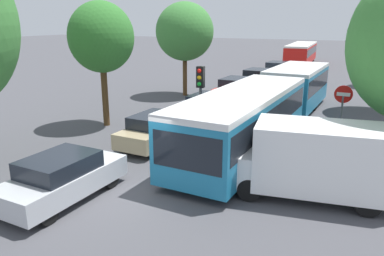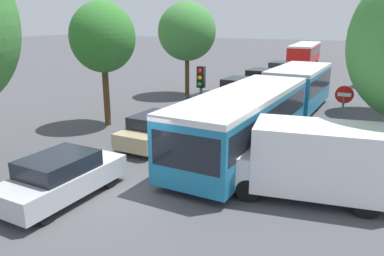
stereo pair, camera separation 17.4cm
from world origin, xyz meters
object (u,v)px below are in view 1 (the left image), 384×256
at_px(articulated_bus, 271,101).
at_px(queued_car_silver, 62,177).
at_px(tree_left_far, 185,32).
at_px(white_van, 316,159).
at_px(traffic_light, 200,88).
at_px(tree_left_mid, 101,39).
at_px(queued_car_white, 277,70).
at_px(queued_car_tan, 156,129).
at_px(city_bus_rear, 301,52).
at_px(no_entry_sign, 342,109).
at_px(queued_car_red, 236,89).
at_px(queued_car_black, 257,78).
at_px(queued_car_blue, 208,107).

height_order(articulated_bus, queued_car_silver, articulated_bus).
bearing_deg(articulated_bus, tree_left_far, -126.42).
xyz_separation_m(white_van, traffic_light, (-5.34, 3.28, 1.26)).
bearing_deg(tree_left_mid, queued_car_white, 78.53).
relative_size(traffic_light, tree_left_far, 0.52).
xyz_separation_m(queued_car_tan, tree_left_mid, (-4.07, 1.76, 3.66)).
xyz_separation_m(city_bus_rear, no_entry_sign, (7.22, -32.53, 0.44)).
xyz_separation_m(queued_car_tan, traffic_light, (1.61, 1.09, 1.79)).
bearing_deg(no_entry_sign, traffic_light, -77.79).
height_order(queued_car_red, white_van, white_van).
height_order(city_bus_rear, queued_car_tan, city_bus_rear).
relative_size(queued_car_tan, queued_car_black, 0.94).
height_order(queued_car_white, no_entry_sign, no_entry_sign).
relative_size(queued_car_white, tree_left_far, 0.67).
xyz_separation_m(queued_car_white, tree_left_far, (-4.02, -11.54, 3.74)).
distance_m(no_entry_sign, tree_left_far, 14.21).
bearing_deg(queued_car_black, white_van, -156.89).
relative_size(queued_car_silver, tree_left_mid, 0.66).
height_order(articulated_bus, tree_left_mid, tree_left_mid).
relative_size(queued_car_blue, white_van, 0.79).
xyz_separation_m(city_bus_rear, queued_car_blue, (0.24, -29.78, -0.72)).
bearing_deg(white_van, tree_left_mid, -28.84).
height_order(white_van, traffic_light, traffic_light).
bearing_deg(queued_car_white, articulated_bus, -165.88).
bearing_deg(no_entry_sign, queued_car_black, -151.88).
xyz_separation_m(queued_car_black, queued_car_white, (0.22, 6.04, 0.00)).
height_order(queued_car_blue, queued_car_red, queued_car_red).
bearing_deg(queued_car_black, queued_car_tan, -177.52).
height_order(queued_car_tan, white_van, white_van).
height_order(white_van, tree_left_mid, tree_left_mid).
relative_size(traffic_light, tree_left_mid, 0.55).
height_order(queued_car_red, traffic_light, traffic_light).
distance_m(white_van, traffic_light, 6.39).
bearing_deg(queued_car_black, city_bus_rear, 1.43).
distance_m(city_bus_rear, queued_car_white, 12.66).
bearing_deg(traffic_light, articulated_bus, 143.03).
relative_size(city_bus_rear, tree_left_far, 1.79).
bearing_deg(tree_left_mid, queued_car_red, 65.60).
xyz_separation_m(tree_left_mid, tree_left_far, (0.13, 8.91, 0.13)).
distance_m(queued_car_black, queued_car_white, 6.04).
xyz_separation_m(articulated_bus, tree_left_mid, (-7.98, -2.61, 2.89)).
distance_m(articulated_bus, queued_car_tan, 5.92).
height_order(queued_car_silver, queued_car_white, queued_car_white).
xyz_separation_m(no_entry_sign, tree_left_far, (-11.20, 8.35, 2.62)).
bearing_deg(queued_car_black, queued_car_blue, -175.84).
bearing_deg(no_entry_sign, white_van, -3.95).
bearing_deg(queued_car_red, tree_left_mid, 157.59).
xyz_separation_m(articulated_bus, queued_car_red, (-3.93, 6.31, -0.71)).
height_order(white_van, tree_left_far, tree_left_far).
bearing_deg(queued_car_black, traffic_light, -171.38).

